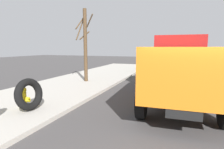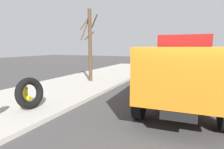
% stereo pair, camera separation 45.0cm
% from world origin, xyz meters
% --- Properties ---
extents(ground_plane, '(80.00, 80.00, 0.00)m').
position_xyz_m(ground_plane, '(0.00, 0.00, 0.00)').
color(ground_plane, '#423F3F').
extents(sidewalk_curb, '(36.00, 5.00, 0.15)m').
position_xyz_m(sidewalk_curb, '(0.00, 6.50, 0.07)').
color(sidewalk_curb, '#ADA89E').
rests_on(sidewalk_curb, ground).
extents(fire_hydrant, '(0.24, 0.55, 0.81)m').
position_xyz_m(fire_hydrant, '(-0.74, 5.59, 0.58)').
color(fire_hydrant, yellow).
rests_on(fire_hydrant, sidewalk_curb).
extents(loose_tire, '(1.17, 0.50, 1.17)m').
position_xyz_m(loose_tire, '(-0.86, 5.20, 0.74)').
color(loose_tire, black).
rests_on(loose_tire, sidewalk_curb).
extents(dump_truck_orange, '(7.12, 3.08, 3.00)m').
position_xyz_m(dump_truck_orange, '(2.77, 0.26, 1.61)').
color(dump_truck_orange, orange).
rests_on(dump_truck_orange, ground).
extents(dump_truck_green, '(7.06, 2.93, 3.00)m').
position_xyz_m(dump_truck_green, '(13.23, 1.28, 1.61)').
color(dump_truck_green, '#237033').
rests_on(dump_truck_green, ground).
extents(dump_truck_red, '(7.01, 2.83, 3.00)m').
position_xyz_m(dump_truck_red, '(23.69, 1.58, 1.61)').
color(dump_truck_red, red).
rests_on(dump_truck_red, ground).
extents(bare_tree, '(0.96, 1.10, 4.66)m').
position_xyz_m(bare_tree, '(4.94, 6.11, 2.61)').
color(bare_tree, '#4C3823').
rests_on(bare_tree, sidewalk_curb).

